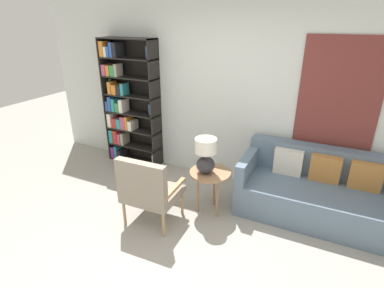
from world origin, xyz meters
TOP-DOWN VIEW (x-y plane):
  - ground_plane at (0.00, 0.00)m, footprint 14.00×14.00m
  - wall_back at (0.04, 2.03)m, footprint 6.40×0.08m
  - bookshelf at (-1.68, 1.85)m, footprint 0.95×0.30m
  - armchair at (-0.38, 0.46)m, footprint 0.64×0.59m
  - couch at (1.46, 1.57)m, footprint 1.97×0.89m
  - side_table at (0.18, 1.03)m, footprint 0.52×0.52m
  - table_lamp at (0.13, 0.98)m, footprint 0.26×0.26m

SIDE VIEW (x-z plane):
  - ground_plane at x=0.00m, z-range 0.00..0.00m
  - couch at x=1.46m, z-range -0.10..0.72m
  - armchair at x=-0.38m, z-range 0.06..0.95m
  - side_table at x=0.18m, z-range 0.22..0.80m
  - table_lamp at x=0.13m, z-range 0.59..1.04m
  - bookshelf at x=-1.68m, z-range -0.01..2.06m
  - wall_back at x=0.04m, z-range 0.00..2.70m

